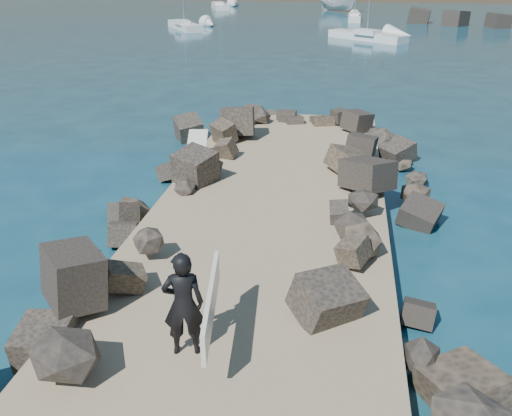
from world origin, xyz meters
name	(u,v)px	position (x,y,z in m)	size (l,w,h in m)	color
ground	(262,248)	(0.00, 0.00, 0.00)	(800.00, 800.00, 0.00)	#0F384C
jetty	(249,278)	(0.00, -2.00, 0.30)	(6.00, 26.00, 0.60)	#8C7759
riprap_left	(126,249)	(-2.90, -1.50, 0.50)	(2.60, 22.00, 1.00)	black
riprap_right	(387,269)	(2.90, -1.50, 0.50)	(2.60, 22.00, 1.00)	black
surfboard_resting	(197,152)	(-2.66, 4.01, 1.04)	(0.60, 2.42, 0.08)	white
boat_imported	(338,2)	(-0.05, 71.07, 1.26)	(2.46, 6.53, 2.52)	silver
surfer_with_board	(187,304)	(-0.47, -4.96, 1.52)	(1.00, 2.25, 1.82)	black
sailboat_a	(184,26)	(-14.96, 46.48, 0.35)	(5.15, 7.03, 8.74)	silver
sailboat_e	(220,6)	(-17.20, 73.59, 0.35)	(4.29, 8.49, 9.91)	silver
sailboat_b	(354,17)	(2.21, 58.32, 0.35)	(1.37, 6.22, 7.59)	silver
sailboat_c	(367,36)	(3.31, 40.57, 0.35)	(6.93, 6.11, 9.10)	silver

